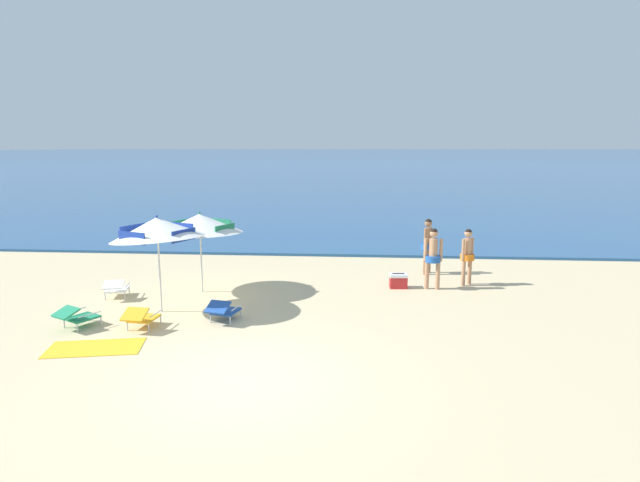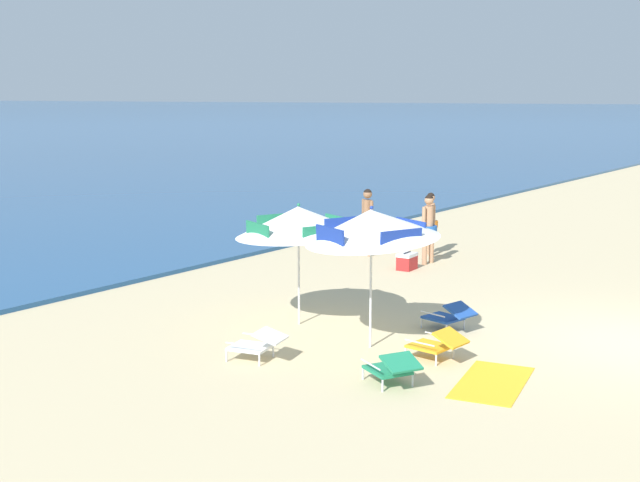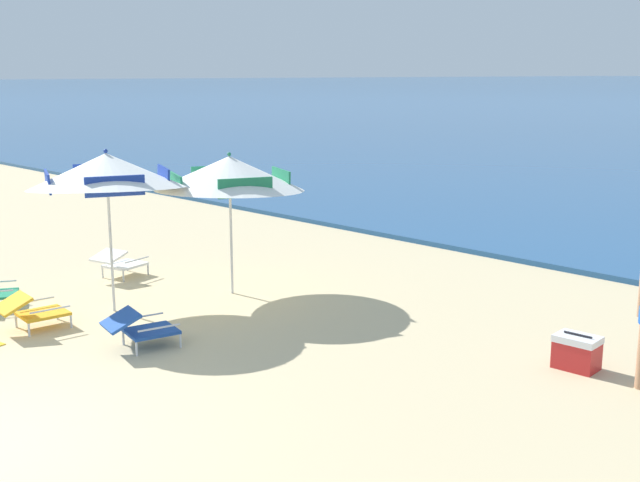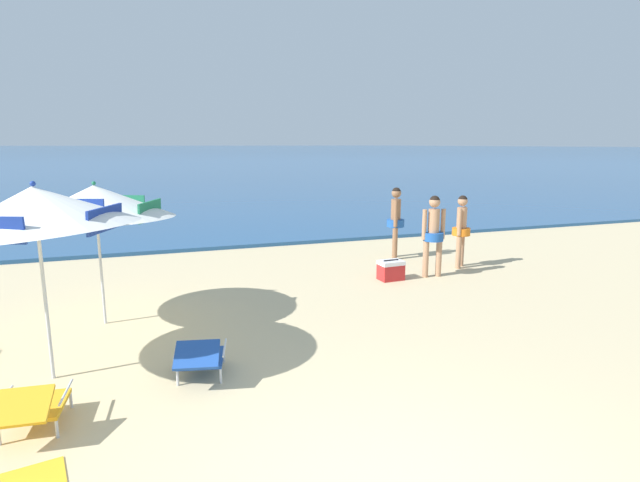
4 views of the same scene
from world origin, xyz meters
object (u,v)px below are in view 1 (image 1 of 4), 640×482
(person_wading_in, at_px, (467,253))
(beach_towel, at_px, (95,348))
(beach_umbrella_striped_second, at_px, (200,224))
(cooler_box, at_px, (398,281))
(person_standing_beside, at_px, (428,242))
(beach_umbrella_striped_main, at_px, (157,228))
(person_standing_near_shore, at_px, (433,254))
(lounge_chair_under_umbrella, at_px, (77,316))
(lounge_chair_beside_umbrella, at_px, (116,288))
(lounge_chair_facing_sea, at_px, (223,310))
(lounge_chair_spare_folded, at_px, (141,317))

(person_wading_in, distance_m, beach_towel, 9.93)
(beach_umbrella_striped_second, xyz_separation_m, cooler_box, (5.37, 0.84, -1.69))
(person_standing_beside, relative_size, person_wading_in, 1.06)
(beach_umbrella_striped_main, bearing_deg, cooler_box, 24.50)
(person_standing_beside, bearing_deg, person_standing_near_shore, -92.38)
(lounge_chair_under_umbrella, bearing_deg, lounge_chair_beside_umbrella, 95.18)
(person_standing_beside, bearing_deg, beach_umbrella_striped_second, -157.74)
(lounge_chair_beside_umbrella, distance_m, person_standing_near_shore, 8.55)
(lounge_chair_under_umbrella, bearing_deg, person_standing_beside, 34.58)
(beach_umbrella_striped_main, bearing_deg, lounge_chair_beside_umbrella, 146.97)
(beach_umbrella_striped_second, height_order, beach_towel, beach_umbrella_striped_second)
(person_standing_near_shore, bearing_deg, beach_umbrella_striped_second, -172.88)
(person_wading_in, bearing_deg, cooler_box, -167.01)
(lounge_chair_under_umbrella, height_order, beach_towel, lounge_chair_under_umbrella)
(lounge_chair_beside_umbrella, xyz_separation_m, person_wading_in, (9.41, 2.05, 0.66))
(person_standing_near_shore, distance_m, cooler_box, 1.22)
(beach_towel, bearing_deg, beach_umbrella_striped_main, 79.18)
(lounge_chair_under_umbrella, bearing_deg, beach_umbrella_striped_main, 41.77)
(lounge_chair_under_umbrella, height_order, lounge_chair_facing_sea, lounge_chair_facing_sea)
(lounge_chair_under_umbrella, bearing_deg, lounge_chair_spare_folded, 1.72)
(lounge_chair_facing_sea, xyz_separation_m, person_standing_beside, (5.17, 5.00, 0.72))
(person_standing_near_shore, bearing_deg, person_wading_in, 26.25)
(beach_umbrella_striped_second, relative_size, cooler_box, 6.02)
(person_standing_near_shore, relative_size, cooler_box, 3.32)
(lounge_chair_beside_umbrella, relative_size, person_wading_in, 0.59)
(lounge_chair_facing_sea, relative_size, person_standing_beside, 0.56)
(lounge_chair_under_umbrella, height_order, person_wading_in, person_wading_in)
(lounge_chair_under_umbrella, xyz_separation_m, person_wading_in, (9.20, 4.37, 0.67))
(lounge_chair_under_umbrella, height_order, person_standing_near_shore, person_standing_near_shore)
(lounge_chair_beside_umbrella, bearing_deg, beach_umbrella_striped_second, 19.91)
(lounge_chair_beside_umbrella, bearing_deg, person_wading_in, 12.28)
(lounge_chair_facing_sea, xyz_separation_m, cooler_box, (4.16, 3.24, -0.07))
(person_wading_in, bearing_deg, lounge_chair_spare_folded, -150.90)
(lounge_chair_under_umbrella, bearing_deg, lounge_chair_facing_sea, 12.45)
(lounge_chair_facing_sea, distance_m, person_standing_beside, 7.23)
(beach_umbrella_striped_main, relative_size, person_wading_in, 1.88)
(person_standing_beside, xyz_separation_m, person_wading_in, (0.96, -1.31, -0.06))
(lounge_chair_facing_sea, bearing_deg, person_wading_in, 31.08)
(person_standing_beside, bearing_deg, person_wading_in, -53.97)
(person_wading_in, bearing_deg, lounge_chair_under_umbrella, -154.59)
(person_standing_near_shore, height_order, person_standing_beside, person_standing_beside)
(beach_umbrella_striped_main, distance_m, lounge_chair_spare_folded, 2.14)
(lounge_chair_beside_umbrella, xyz_separation_m, person_standing_beside, (8.45, 3.36, 0.72))
(lounge_chair_spare_folded, relative_size, beach_towel, 0.51)
(lounge_chair_under_umbrella, xyz_separation_m, person_standing_near_shore, (8.17, 3.86, 0.71))
(person_standing_beside, xyz_separation_m, cooler_box, (-1.01, -1.77, -0.80))
(beach_umbrella_striped_main, xyz_separation_m, lounge_chair_spare_folded, (0.01, -1.22, -1.76))
(beach_umbrella_striped_main, relative_size, person_standing_beside, 1.78)
(lounge_chair_under_umbrella, xyz_separation_m, cooler_box, (7.23, 3.92, -0.07))
(beach_umbrella_striped_main, height_order, lounge_chair_under_umbrella, beach_umbrella_striped_main)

